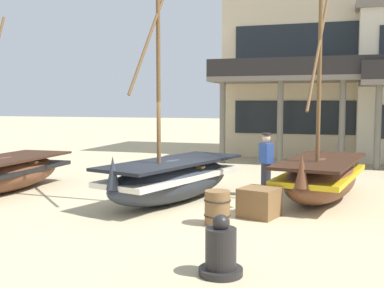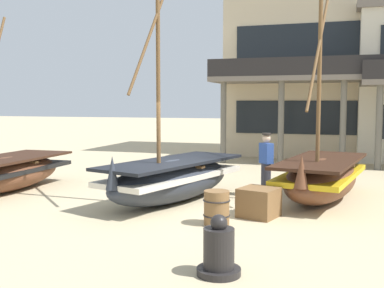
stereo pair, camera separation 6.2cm
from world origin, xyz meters
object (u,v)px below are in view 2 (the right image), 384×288
Objects in this scene: fisherman_by_hull at (266,165)px; wooden_barrel at (217,208)px; capstan_winch at (219,252)px; harbor_building_main at (319,48)px; cargo_crate at (259,202)px; fishing_boat_centre_large at (172,178)px; fishing_boat_near_left at (6,172)px; fishing_boat_far_right at (321,177)px.

fisherman_by_hull is 2.41× the size of wooden_barrel.
capstan_winch is 18.14m from harbor_building_main.
harbor_building_main is at bearing 87.42° from cargo_crate.
fishing_boat_centre_large is 7.37× the size of capstan_winch.
fishing_boat_centre_large is at bearing 0.66° from fishing_boat_near_left.
wooden_barrel is 0.07× the size of harbor_building_main.
capstan_winch reaches higher than wooden_barrel.
fishing_boat_centre_large is at bearing 117.31° from capstan_winch.
fishing_boat_near_left is 6.37× the size of cargo_crate.
wooden_barrel is at bearing -15.20° from fishing_boat_near_left.
fishing_boat_far_right reaches higher than fishing_boat_near_left.
fisherman_by_hull is 0.16× the size of harbor_building_main.
cargo_crate is at bearing -21.93° from fishing_boat_centre_large.
fishing_boat_near_left is 7.36m from cargo_crate.
wooden_barrel is (1.62, -1.85, -0.24)m from fishing_boat_centre_large.
cargo_crate is (-0.00, 3.60, -0.03)m from capstan_winch.
fishing_boat_near_left is at bearing 173.09° from cargo_crate.
fisherman_by_hull is (7.12, 1.41, 0.30)m from fishing_boat_near_left.
fishing_boat_centre_large reaches higher than wooden_barrel.
fisherman_by_hull is at bearing 80.54° from wooden_barrel.
harbor_building_main is at bearing 87.96° from capstan_winch.
fishing_boat_far_right is at bearing -87.00° from harbor_building_main.
wooden_barrel is (-1.95, -3.12, -0.24)m from fishing_boat_far_right.
fishing_boat_far_right is 7.50× the size of cargo_crate.
wooden_barrel is at bearing -95.18° from harbor_building_main.
capstan_winch is at bearing -62.69° from fishing_boat_centre_large.
wooden_barrel is at bearing 104.96° from capstan_winch.
fishing_boat_centre_large is 0.64× the size of harbor_building_main.
capstan_winch is at bearing -92.04° from harbor_building_main.
fishing_boat_centre_large is 3.80m from fishing_boat_far_right.
fishing_boat_near_left is 0.74× the size of fishing_boat_centre_large.
capstan_winch is at bearing -101.99° from fishing_boat_far_right.
fisherman_by_hull is at bearing 94.54° from cargo_crate.
fishing_boat_near_left is 5.46× the size of capstan_winch.
fishing_boat_far_right is (3.58, 1.27, 0.00)m from fishing_boat_centre_large.
wooden_barrel is at bearing -128.30° from cargo_crate.
harbor_building_main reaches higher than cargo_crate.
fishing_boat_far_right is 2.55m from cargo_crate.
fishing_boat_far_right is at bearing 19.56° from fishing_boat_centre_large.
fishing_boat_near_left is at bearing -179.34° from fishing_boat_centre_large.
wooden_barrel is (-0.53, -3.20, -0.48)m from fisherman_by_hull.
fishing_boat_far_right is 3.39× the size of fisherman_by_hull.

